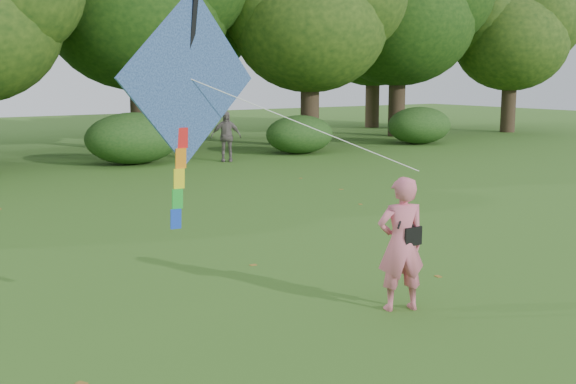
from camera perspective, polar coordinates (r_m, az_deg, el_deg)
ground at (r=10.24m, az=10.30°, el=-9.42°), size 100.00×100.00×0.00m
man_kite_flyer at (r=10.11m, az=8.92°, el=-4.07°), size 0.80×0.66×1.88m
bystander_right at (r=27.06m, az=-4.92°, el=4.40°), size 1.19×0.93×1.88m
crossbody_bag at (r=10.14m, az=9.54°, el=-3.33°), size 0.43×0.20×0.73m
flying_kite at (r=9.29m, az=-7.83°, el=8.58°), size 3.96×1.50×3.03m
tree_line at (r=31.08m, az=-18.29°, el=13.22°), size 54.70×15.30×9.48m
shrub_band at (r=25.39m, az=-19.73°, el=3.37°), size 39.15×3.22×1.88m
fallen_leaves at (r=14.11m, az=7.50°, el=-4.09°), size 10.74×15.24×0.01m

